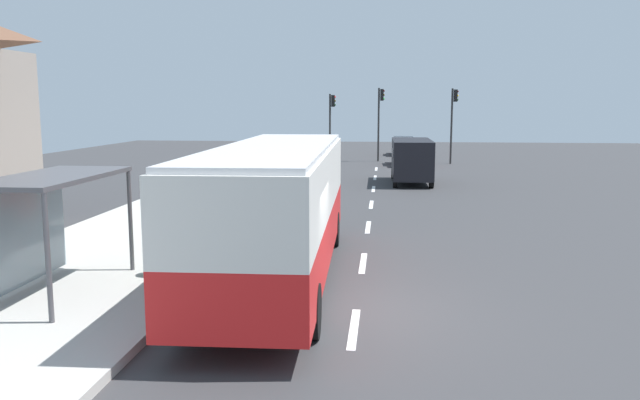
{
  "coord_description": "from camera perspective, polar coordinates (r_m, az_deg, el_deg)",
  "views": [
    {
      "loc": [
        0.77,
        -12.43,
        4.13
      ],
      "look_at": [
        -1.0,
        5.11,
        1.5
      ],
      "focal_mm": 35.96,
      "sensor_mm": 36.0,
      "label": 1
    }
  ],
  "objects": [
    {
      "name": "lane_stripe_seg_4",
      "position": [
        26.75,
        4.58,
        -0.41
      ],
      "size": [
        0.16,
        2.2,
        0.01
      ],
      "primitive_type": "cube",
      "color": "silver",
      "rests_on": "ground"
    },
    {
      "name": "lane_stripe_seg_7",
      "position": [
        41.64,
        5.03,
        2.77
      ],
      "size": [
        0.16,
        2.2,
        0.01
      ],
      "primitive_type": "cube",
      "color": "silver",
      "rests_on": "ground"
    },
    {
      "name": "lane_stripe_seg_6",
      "position": [
        36.66,
        4.92,
        1.99
      ],
      "size": [
        0.16,
        2.2,
        0.01
      ],
      "primitive_type": "cube",
      "color": "silver",
      "rests_on": "ground"
    },
    {
      "name": "sedan_near",
      "position": [
        53.59,
        7.42,
        4.84
      ],
      "size": [
        1.87,
        4.42,
        1.52
      ],
      "color": "#A51919",
      "rests_on": "ground"
    },
    {
      "name": "lane_stripe_seg_2",
      "position": [
        16.95,
        3.85,
        -5.62
      ],
      "size": [
        0.16,
        2.2,
        0.01
      ],
      "primitive_type": "cube",
      "color": "silver",
      "rests_on": "ground"
    },
    {
      "name": "sidewalk_platform",
      "position": [
        16.61,
        -20.13,
        -6.12
      ],
      "size": [
        6.2,
        30.0,
        0.18
      ],
      "primitive_type": "cube",
      "color": "beige",
      "rests_on": "ground"
    },
    {
      "name": "lane_stripe_seg_1",
      "position": [
        12.16,
        3.03,
        -11.35
      ],
      "size": [
        0.16,
        2.2,
        0.01
      ],
      "primitive_type": "cube",
      "color": "silver",
      "rests_on": "ground"
    },
    {
      "name": "ground_plane",
      "position": [
        26.76,
        4.05,
        -0.46
      ],
      "size": [
        56.0,
        92.0,
        0.04
      ],
      "primitive_type": "cube",
      "color": "#38383A"
    },
    {
      "name": "traffic_light_near_side",
      "position": [
        45.95,
        11.77,
        7.49
      ],
      "size": [
        0.49,
        0.28,
        5.25
      ],
      "color": "#2D2D2D",
      "rests_on": "ground"
    },
    {
      "name": "white_van",
      "position": [
        34.25,
        8.16,
        3.73
      ],
      "size": [
        2.07,
        5.22,
        2.3
      ],
      "color": "black",
      "rests_on": "ground"
    },
    {
      "name": "recycling_bin_yellow",
      "position": [
        16.05,
        -12.46,
        -4.22
      ],
      "size": [
        0.52,
        0.52,
        0.95
      ],
      "primitive_type": "cylinder",
      "color": "yellow",
      "rests_on": "sidewalk_platform"
    },
    {
      "name": "sedan_far",
      "position": [
        44.67,
        7.73,
        4.12
      ],
      "size": [
        2.0,
        4.47,
        1.52
      ],
      "color": "#A51919",
      "rests_on": "ground"
    },
    {
      "name": "recycling_bin_green",
      "position": [
        15.4,
        -13.27,
        -4.78
      ],
      "size": [
        0.52,
        0.52,
        0.95
      ],
      "primitive_type": "cylinder",
      "color": "green",
      "rests_on": "sidewalk_platform"
    },
    {
      "name": "lane_stripe_seg_3",
      "position": [
        21.83,
        4.3,
        -2.43
      ],
      "size": [
        0.16,
        2.2,
        0.01
      ],
      "primitive_type": "cube",
      "color": "silver",
      "rests_on": "ground"
    },
    {
      "name": "traffic_light_far_side",
      "position": [
        46.67,
        1.02,
        7.41
      ],
      "size": [
        0.49,
        0.28,
        4.9
      ],
      "color": "#2D2D2D",
      "rests_on": "ground"
    },
    {
      "name": "traffic_light_median",
      "position": [
        47.31,
        5.36,
        7.71
      ],
      "size": [
        0.49,
        0.28,
        5.33
      ],
      "color": "#2D2D2D",
      "rests_on": "ground"
    },
    {
      "name": "bus_shelter",
      "position": [
        14.66,
        -23.66,
        -0.2
      ],
      "size": [
        1.8,
        4.0,
        2.5
      ],
      "color": "#4C4C51",
      "rests_on": "sidewalk_platform"
    },
    {
      "name": "lane_stripe_seg_5",
      "position": [
        31.7,
        4.78,
        0.98
      ],
      "size": [
        0.16,
        2.2,
        0.01
      ],
      "primitive_type": "cube",
      "color": "silver",
      "rests_on": "ground"
    },
    {
      "name": "bus",
      "position": [
        14.94,
        -3.87,
        -0.34
      ],
      "size": [
        2.8,
        11.07,
        3.21
      ],
      "color": "red",
      "rests_on": "ground"
    }
  ]
}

